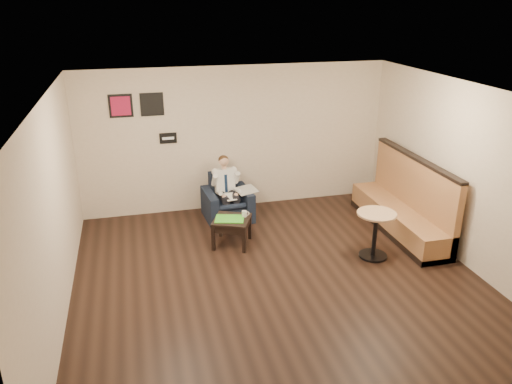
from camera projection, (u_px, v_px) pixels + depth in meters
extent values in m
plane|color=black|center=(279.00, 280.00, 7.50)|extent=(6.00, 6.00, 0.00)
cube|color=beige|center=(236.00, 139.00, 9.69)|extent=(6.00, 0.02, 2.80)
cube|color=beige|center=(381.00, 319.00, 4.28)|extent=(6.00, 0.02, 2.80)
cube|color=beige|center=(53.00, 215.00, 6.30)|extent=(0.02, 6.00, 2.80)
cube|color=beige|center=(467.00, 176.00, 7.67)|extent=(0.02, 6.00, 2.80)
cube|color=white|center=(282.00, 94.00, 6.48)|extent=(6.00, 6.00, 0.02)
cube|color=black|center=(168.00, 138.00, 9.35)|extent=(0.32, 0.02, 0.20)
cube|color=#B21540|center=(121.00, 106.00, 8.93)|extent=(0.42, 0.03, 0.42)
cube|color=black|center=(152.00, 104.00, 9.05)|extent=(0.42, 0.03, 0.42)
cube|color=black|center=(227.00, 198.00, 9.47)|extent=(0.92, 0.92, 0.83)
cube|color=white|center=(230.00, 197.00, 9.26)|extent=(0.23, 0.30, 0.01)
cube|color=silver|center=(246.00, 190.00, 9.44)|extent=(0.42, 0.49, 0.01)
cube|color=black|center=(232.00, 232.00, 8.50)|extent=(0.78, 0.78, 0.48)
cube|color=#45CD29|center=(230.00, 219.00, 8.40)|extent=(0.56, 0.46, 0.01)
cylinder|color=white|center=(244.00, 214.00, 8.48)|extent=(0.12, 0.12, 0.10)
cube|color=black|center=(237.00, 215.00, 8.56)|extent=(0.17, 0.15, 0.01)
cube|color=#9D673D|center=(401.00, 196.00, 8.86)|extent=(0.63, 2.64, 1.35)
cylinder|color=tan|center=(375.00, 235.00, 8.05)|extent=(0.65, 0.65, 0.78)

